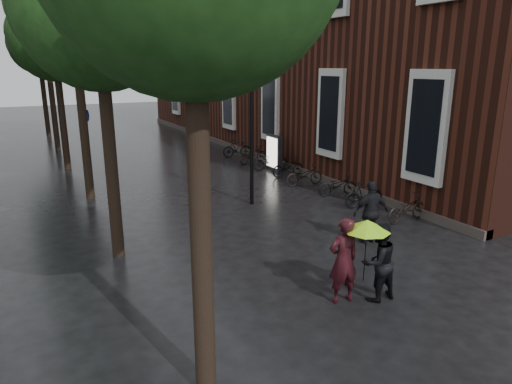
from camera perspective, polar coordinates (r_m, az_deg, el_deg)
ground at (r=9.21m, az=21.51°, el=-17.81°), size 120.00×120.00×0.00m
brick_building at (r=29.42m, az=6.79°, el=17.53°), size 10.20×33.20×12.00m
street_trees at (r=20.84m, az=-23.16°, el=18.29°), size 4.33×34.03×8.91m
person_burgundy at (r=9.87m, az=10.85°, el=-8.37°), size 0.74×0.53×1.90m
person_black at (r=10.15m, az=15.04°, el=-8.43°), size 0.85×0.66×1.74m
lime_umbrella at (r=9.67m, az=13.71°, el=-4.10°), size 0.97×0.97×1.44m
pedestrian_walking at (r=13.26m, az=14.17°, el=-2.50°), size 1.13×0.64×1.81m
parked_bicycles at (r=20.24m, az=5.04°, el=2.76°), size 2.06×13.11×0.98m
ad_lightbox at (r=21.91m, az=2.27°, el=4.89°), size 0.27×1.14×1.73m
lamp_post at (r=16.15m, az=-0.56°, el=8.26°), size 0.24×0.24×4.72m
cycle_sign at (r=22.64m, az=-20.32°, el=7.08°), size 0.16×0.54×2.96m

